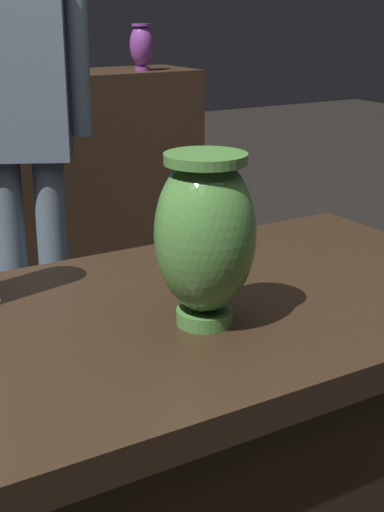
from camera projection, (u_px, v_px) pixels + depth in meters
display_plinth at (182, 506)px, 1.34m from camera, size 1.20×0.64×0.80m
vase_centerpiece at (205, 234)px, 1.11m from camera, size 0.16×0.16×0.27m
shelf_vase_far_right at (142, 45)px, 3.35m from camera, size 0.11×0.11×0.21m
visitor_center_back at (22, 116)px, 2.49m from camera, size 0.43×0.30×1.56m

